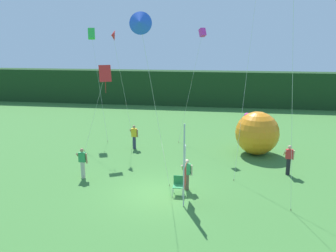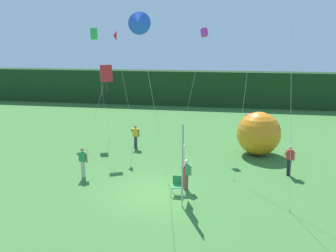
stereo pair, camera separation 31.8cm
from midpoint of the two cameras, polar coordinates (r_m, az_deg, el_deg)
ground_plane at (r=17.13m, az=-1.36°, el=-10.87°), size 120.00×120.00×0.00m
distant_treeline at (r=40.06m, az=5.44°, el=6.16°), size 80.00×2.40×3.87m
banner_flag at (r=15.45m, az=3.10°, el=-6.49°), size 0.06×1.03×3.75m
person_near_banner at (r=17.19m, az=3.52°, el=-7.80°), size 0.55×0.48×1.56m
person_mid_field at (r=19.16m, az=-13.28°, el=-5.70°), size 0.55×0.48×1.65m
person_far_left at (r=23.74m, az=-4.94°, el=-1.65°), size 0.55×0.48×1.62m
person_far_right at (r=20.07m, az=19.66°, el=-5.23°), size 0.55×0.48×1.67m
inflatable_balloon at (r=23.04m, az=14.96°, el=-1.18°), size 2.78×2.78×2.78m
folding_chair at (r=16.81m, az=2.08°, el=-9.46°), size 0.51×0.51×0.89m
kite_red_delta_1 at (r=24.48m, az=-8.28°, el=14.35°), size 1.11×1.66×7.86m
kite_green_box_2 at (r=27.48m, az=-11.67°, el=14.48°), size 2.04×2.62×8.09m
kite_magenta_box_3 at (r=24.40m, az=6.29°, el=14.78°), size 1.84×0.64×8.01m
kite_blue_delta_4 at (r=14.83m, az=-4.16°, el=16.45°), size 1.44×2.14×8.35m
kite_red_diamond_5 at (r=22.21m, az=-9.72°, el=8.06°), size 2.09×0.57×5.70m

